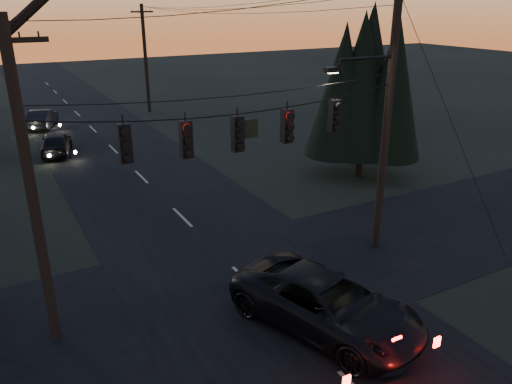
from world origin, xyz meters
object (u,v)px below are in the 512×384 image
suv_near (326,303)px  sedan_oncoming_a (57,143)px  sedan_oncoming_b (42,119)px  utility_pole_left (57,337)px  utility_pole_right (375,245)px  utility_pole_far_r (150,112)px  evergreen_right (364,94)px

suv_near → sedan_oncoming_a: (-4.00, 21.79, -0.09)m
sedan_oncoming_b → utility_pole_left: bearing=103.9°
sedan_oncoming_a → utility_pole_right: bearing=126.9°
utility_pole_left → sedan_oncoming_a: 18.80m
utility_pole_far_r → sedan_oncoming_a: (-8.70, -9.42, 0.69)m
evergreen_right → suv_near: size_ratio=1.34×
evergreen_right → sedan_oncoming_a: size_ratio=1.86×
sedan_oncoming_a → utility_pole_left: bearing=93.3°
utility_pole_left → evergreen_right: size_ratio=1.12×
evergreen_right → sedan_oncoming_a: (-13.32, 11.99, -3.69)m
utility_pole_right → utility_pole_far_r: utility_pole_right is taller
utility_pole_left → sedan_oncoming_b: (2.95, 26.26, 0.67)m
utility_pole_far_r → sedan_oncoming_a: size_ratio=2.09×
utility_pole_right → utility_pole_far_r: (0.00, 28.00, 0.00)m
utility_pole_right → utility_pole_left: bearing=180.0°
sedan_oncoming_a → evergreen_right: bearing=149.9°
utility_pole_right → sedan_oncoming_b: 27.62m
suv_near → evergreen_right: bearing=27.6°
evergreen_right → sedan_oncoming_b: size_ratio=1.87×
utility_pole_far_r → sedan_oncoming_a: bearing=-132.7°
sedan_oncoming_a → sedan_oncoming_b: 7.68m
utility_pole_far_r → sedan_oncoming_b: size_ratio=2.10×
utility_pole_far_r → suv_near: size_ratio=1.50×
utility_pole_left → evergreen_right: evergreen_right is taller
evergreen_right → suv_near: bearing=-133.6°
utility_pole_left → utility_pole_right: bearing=0.0°
utility_pole_left → suv_near: (6.80, -3.21, 0.78)m
utility_pole_far_r → sedan_oncoming_a: utility_pole_far_r is taller
utility_pole_left → sedan_oncoming_b: bearing=83.6°
suv_near → sedan_oncoming_a: suv_near is taller
utility_pole_left → sedan_oncoming_b: utility_pole_left is taller
utility_pole_far_r → utility_pole_left: bearing=-112.3°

